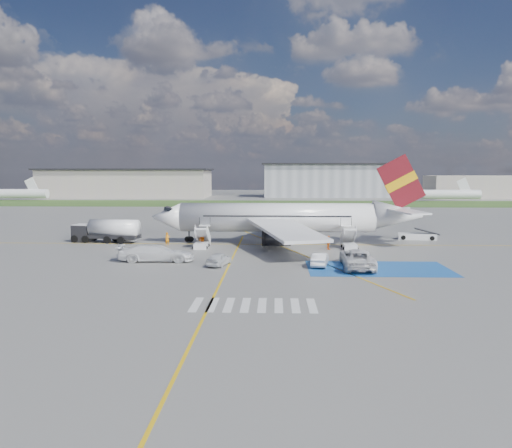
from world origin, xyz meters
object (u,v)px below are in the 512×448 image
(gpu_cart, at_px, (128,237))
(van_white_a, at_px, (357,255))
(fuel_tanker, at_px, (107,233))
(van_white_b, at_px, (156,250))
(belt_loader, at_px, (417,237))
(airliner, at_px, (288,218))
(car_silver_b, at_px, (320,259))
(car_silver_a, at_px, (219,259))

(gpu_cart, relative_size, van_white_a, 0.30)
(fuel_tanker, distance_m, van_white_b, 17.21)
(fuel_tanker, bearing_deg, belt_loader, 15.25)
(airliner, relative_size, car_silver_b, 8.73)
(airliner, bearing_deg, belt_loader, 11.12)
(gpu_cart, bearing_deg, car_silver_a, -49.96)
(fuel_tanker, distance_m, car_silver_b, 31.79)
(van_white_a, distance_m, van_white_b, 21.21)
(van_white_a, bearing_deg, belt_loader, -116.37)
(airliner, relative_size, van_white_b, 6.08)
(car_silver_a, distance_m, van_white_a, 14.03)
(fuel_tanker, relative_size, car_silver_b, 2.25)
(car_silver_a, relative_size, car_silver_b, 0.95)
(gpu_cart, distance_m, van_white_b, 15.86)
(van_white_b, bearing_deg, gpu_cart, 24.74)
(belt_loader, height_order, van_white_a, van_white_a)
(gpu_cart, distance_m, belt_loader, 40.41)
(fuel_tanker, xyz_separation_m, van_white_a, (31.17, -16.36, -0.08))
(belt_loader, xyz_separation_m, van_white_b, (-32.97, -18.34, 0.77))
(belt_loader, distance_m, van_white_a, 23.95)
(belt_loader, relative_size, car_silver_a, 1.43)
(car_silver_a, xyz_separation_m, van_white_b, (-7.05, 2.18, 0.50))
(fuel_tanker, relative_size, car_silver_a, 2.36)
(car_silver_a, distance_m, car_silver_b, 10.31)
(van_white_b, bearing_deg, car_silver_a, -109.47)
(car_silver_a, bearing_deg, belt_loader, -126.33)
(gpu_cart, relative_size, belt_loader, 0.35)
(airliner, xyz_separation_m, van_white_b, (-14.55, -14.72, -2.21))
(belt_loader, relative_size, van_white_a, 0.86)
(airliner, distance_m, van_white_b, 20.82)
(gpu_cart, xyz_separation_m, belt_loader, (40.19, 4.23, -0.32))
(fuel_tanker, relative_size, gpu_cart, 4.78)
(airliner, xyz_separation_m, belt_loader, (18.42, 3.62, -2.98))
(gpu_cart, bearing_deg, van_white_b, -64.10)
(car_silver_a, bearing_deg, van_white_b, -1.84)
(belt_loader, distance_m, van_white_b, 37.74)
(van_white_a, bearing_deg, airliner, -65.72)
(fuel_tanker, height_order, van_white_a, fuel_tanker)
(van_white_b, bearing_deg, airliner, -46.99)
(belt_loader, xyz_separation_m, car_silver_b, (-15.61, -20.43, 0.28))
(airliner, height_order, van_white_a, airliner)
(fuel_tanker, xyz_separation_m, gpu_cart, (2.88, 0.18, -0.59))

